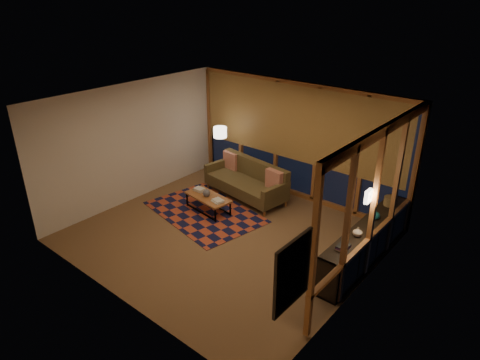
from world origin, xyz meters
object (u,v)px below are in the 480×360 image
Objects in this scene: coffee_table at (208,204)px; bookshelf at (366,243)px; floor_lamp at (213,152)px; sofa at (245,180)px.

coffee_table is 3.51m from bookshelf.
bookshelf reaches higher than coffee_table.
coffee_table is at bearing -172.18° from bookshelf.
bookshelf is at bearing 15.49° from coffee_table.
floor_lamp is (-1.10, 1.35, 0.56)m from coffee_table.
sofa is at bearing 1.62° from floor_lamp.
sofa is 0.70× the size of bookshelf.
coffee_table is 0.73× the size of floor_lamp.
sofa is at bearing 169.73° from bookshelf.
bookshelf is (4.57, -0.87, -0.38)m from floor_lamp.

